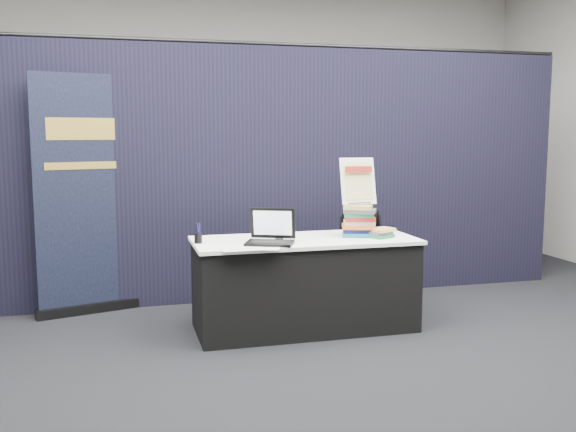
# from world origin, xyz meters

# --- Properties ---
(floor) EXTENTS (8.00, 8.00, 0.00)m
(floor) POSITION_xyz_m (0.00, 0.00, 0.00)
(floor) COLOR black
(floor) RESTS_ON ground
(wall_back) EXTENTS (8.00, 0.02, 3.50)m
(wall_back) POSITION_xyz_m (0.00, 4.00, 1.75)
(wall_back) COLOR #B0ADA6
(wall_back) RESTS_ON floor
(drape_partition) EXTENTS (6.00, 0.08, 2.40)m
(drape_partition) POSITION_xyz_m (0.00, 1.60, 1.20)
(drape_partition) COLOR black
(drape_partition) RESTS_ON floor
(display_table) EXTENTS (1.80, 0.75, 0.75)m
(display_table) POSITION_xyz_m (0.00, 0.55, 0.38)
(display_table) COLOR black
(display_table) RESTS_ON floor
(laptop) EXTENTS (0.42, 0.41, 0.27)m
(laptop) POSITION_xyz_m (-0.34, 0.40, 0.81)
(laptop) COLOR black
(laptop) RESTS_ON display_table
(mouse) EXTENTS (0.08, 0.11, 0.03)m
(mouse) POSITION_xyz_m (-0.24, 0.45, 0.77)
(mouse) COLOR black
(mouse) RESTS_ON display_table
(brochure_left) EXTENTS (0.28, 0.20, 0.00)m
(brochure_left) POSITION_xyz_m (-0.60, 0.22, 0.75)
(brochure_left) COLOR silver
(brochure_left) RESTS_ON display_table
(brochure_mid) EXTENTS (0.33, 0.24, 0.00)m
(brochure_mid) POSITION_xyz_m (-0.56, 0.38, 0.75)
(brochure_mid) COLOR silver
(brochure_mid) RESTS_ON display_table
(brochure_right) EXTENTS (0.32, 0.28, 0.00)m
(brochure_right) POSITION_xyz_m (-0.43, 0.22, 0.75)
(brochure_right) COLOR white
(brochure_right) RESTS_ON display_table
(pen_cup) EXTENTS (0.06, 0.06, 0.08)m
(pen_cup) POSITION_xyz_m (-0.86, 0.55, 0.79)
(pen_cup) COLOR black
(pen_cup) RESTS_ON display_table
(book_stack_tall) EXTENTS (0.29, 0.26, 0.26)m
(book_stack_tall) POSITION_xyz_m (0.46, 0.54, 0.88)
(book_stack_tall) COLOR #1D5D6E
(book_stack_tall) RESTS_ON display_table
(book_stack_short) EXTENTS (0.22, 0.20, 0.08)m
(book_stack_short) POSITION_xyz_m (0.62, 0.44, 0.79)
(book_stack_short) COLOR #1D6F3F
(book_stack_short) RESTS_ON display_table
(info_sign) EXTENTS (0.29, 0.15, 0.40)m
(info_sign) POSITION_xyz_m (0.46, 0.57, 1.20)
(info_sign) COLOR black
(info_sign) RESTS_ON book_stack_tall
(pullup_banner) EXTENTS (0.89, 0.34, 2.11)m
(pullup_banner) POSITION_xyz_m (-1.74, 1.50, 0.93)
(pullup_banner) COLOR black
(pullup_banner) RESTS_ON floor
(stacking_chair) EXTENTS (0.46, 0.47, 0.88)m
(stacking_chair) POSITION_xyz_m (0.73, 1.02, 0.49)
(stacking_chair) COLOR black
(stacking_chair) RESTS_ON floor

